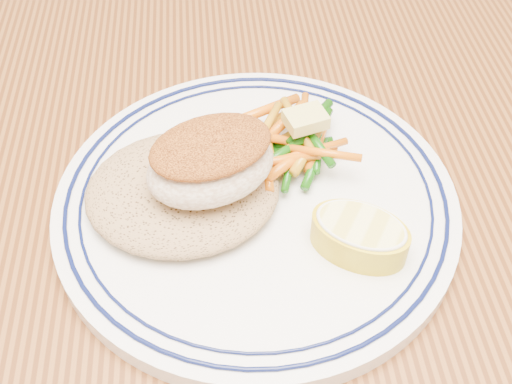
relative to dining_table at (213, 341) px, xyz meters
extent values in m
cube|color=#532A10|center=(0.00, 0.00, 0.08)|extent=(1.50, 0.90, 0.04)
cylinder|color=white|center=(0.04, 0.05, 0.10)|extent=(0.29, 0.29, 0.01)
torus|color=#0A113F|center=(0.04, 0.05, 0.11)|extent=(0.27, 0.27, 0.00)
torus|color=#0A113F|center=(0.04, 0.05, 0.11)|extent=(0.25, 0.25, 0.00)
ellipsoid|color=#927249|center=(-0.01, 0.05, 0.12)|extent=(0.14, 0.12, 0.03)
ellipsoid|color=beige|center=(0.01, 0.04, 0.15)|extent=(0.11, 0.09, 0.04)
ellipsoid|color=#9C5119|center=(0.01, 0.05, 0.17)|extent=(0.10, 0.08, 0.02)
cylinder|color=#13510A|center=(0.07, 0.09, 0.12)|extent=(0.06, 0.02, 0.01)
cylinder|color=#BB8214|center=(0.06, 0.10, 0.12)|extent=(0.05, 0.03, 0.01)
cylinder|color=#D5620A|center=(0.05, 0.07, 0.12)|extent=(0.05, 0.02, 0.01)
cylinder|color=#13510A|center=(0.09, 0.09, 0.12)|extent=(0.02, 0.06, 0.01)
cylinder|color=#13510A|center=(0.06, 0.09, 0.12)|extent=(0.05, 0.02, 0.01)
cylinder|color=#D5620A|center=(0.08, 0.12, 0.12)|extent=(0.02, 0.06, 0.01)
cylinder|color=#BB8214|center=(0.08, 0.09, 0.12)|extent=(0.04, 0.04, 0.01)
cylinder|color=#13510A|center=(0.08, 0.07, 0.12)|extent=(0.03, 0.05, 0.01)
cylinder|color=#13510A|center=(0.05, 0.10, 0.12)|extent=(0.05, 0.03, 0.01)
cylinder|color=#13510A|center=(0.07, 0.07, 0.12)|extent=(0.02, 0.06, 0.01)
cylinder|color=#D5620A|center=(0.09, 0.09, 0.12)|extent=(0.03, 0.05, 0.01)
cylinder|color=#BB8214|center=(0.05, 0.08, 0.12)|extent=(0.01, 0.05, 0.01)
cylinder|color=#D5620A|center=(0.08, 0.09, 0.12)|extent=(0.05, 0.02, 0.01)
cylinder|color=#BB8214|center=(0.06, 0.11, 0.12)|extent=(0.04, 0.04, 0.01)
cylinder|color=#13510A|center=(0.09, 0.09, 0.13)|extent=(0.03, 0.05, 0.01)
cylinder|color=#D5620A|center=(0.05, 0.07, 0.13)|extent=(0.01, 0.06, 0.01)
cylinder|color=#BB8214|center=(0.08, 0.08, 0.13)|extent=(0.04, 0.05, 0.01)
cylinder|color=#13510A|center=(0.08, 0.11, 0.13)|extent=(0.04, 0.05, 0.01)
cylinder|color=#D5620A|center=(0.07, 0.07, 0.13)|extent=(0.05, 0.05, 0.02)
cylinder|color=#D5620A|center=(0.06, 0.07, 0.13)|extent=(0.06, 0.02, 0.01)
cylinder|color=#13510A|center=(0.06, 0.07, 0.13)|extent=(0.05, 0.04, 0.01)
cylinder|color=#D5620A|center=(0.08, 0.08, 0.13)|extent=(0.06, 0.02, 0.01)
cylinder|color=#D5620A|center=(0.07, 0.11, 0.13)|extent=(0.04, 0.04, 0.01)
cylinder|color=#13510A|center=(0.08, 0.08, 0.13)|extent=(0.02, 0.05, 0.01)
cylinder|color=#D5620A|center=(0.05, 0.12, 0.13)|extent=(0.06, 0.04, 0.01)
cylinder|color=#BB8214|center=(0.05, 0.10, 0.13)|extent=(0.03, 0.05, 0.01)
cylinder|color=#BB8214|center=(0.07, 0.10, 0.13)|extent=(0.02, 0.06, 0.01)
cylinder|color=#D5620A|center=(0.09, 0.07, 0.13)|extent=(0.05, 0.03, 0.01)
cube|color=#D8CE69|center=(0.08, 0.09, 0.15)|extent=(0.03, 0.03, 0.01)
torus|color=white|center=(0.10, 0.00, 0.14)|extent=(0.08, 0.08, 0.00)
camera|label=1|loc=(0.01, -0.26, 0.45)|focal=45.00mm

